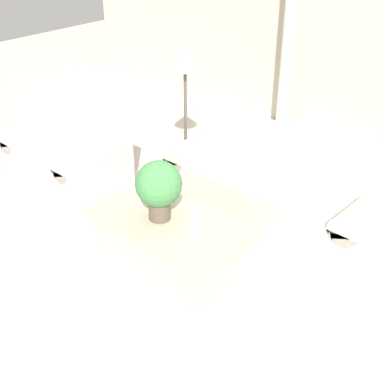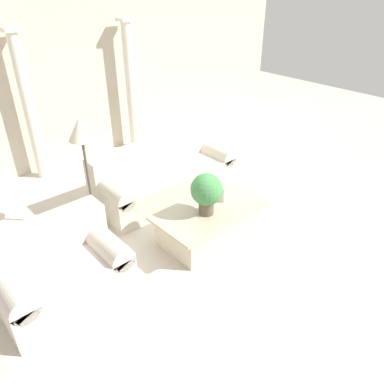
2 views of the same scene
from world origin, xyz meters
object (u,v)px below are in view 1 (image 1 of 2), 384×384
object	(u,v)px
sofa_long	(276,186)
coffee_table	(170,241)
loveseat	(69,152)
floor_lamp	(185,65)
potted_plant	(159,186)

from	to	relation	value
sofa_long	coffee_table	xyz separation A→B (m)	(-0.24, -1.26, -0.12)
sofa_long	loveseat	distance (m)	2.34
coffee_table	floor_lamp	distance (m)	1.94
loveseat	floor_lamp	xyz separation A→B (m)	(0.90, 0.94, 0.97)
loveseat	coffee_table	world-z (taller)	loveseat
floor_lamp	sofa_long	bearing A→B (deg)	0.25
loveseat	coffee_table	xyz separation A→B (m)	(1.89, -0.32, -0.13)
sofa_long	floor_lamp	size ratio (longest dim) A/B	1.43
sofa_long	floor_lamp	xyz separation A→B (m)	(-1.23, -0.01, 0.98)
potted_plant	floor_lamp	size ratio (longest dim) A/B	0.35
potted_plant	floor_lamp	xyz separation A→B (m)	(-0.90, 1.29, 0.57)
sofa_long	loveseat	xyz separation A→B (m)	(-2.14, -0.95, 0.01)
loveseat	floor_lamp	bearing A→B (deg)	46.25
sofa_long	potted_plant	size ratio (longest dim) A/B	4.10
coffee_table	loveseat	bearing A→B (deg)	170.45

